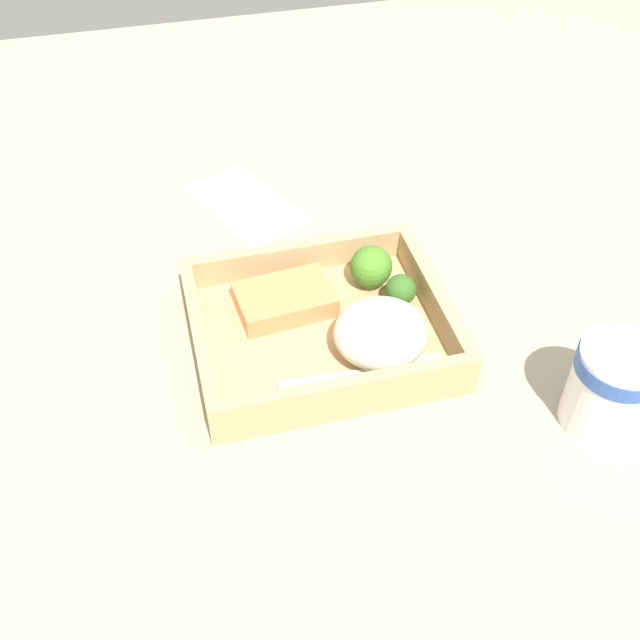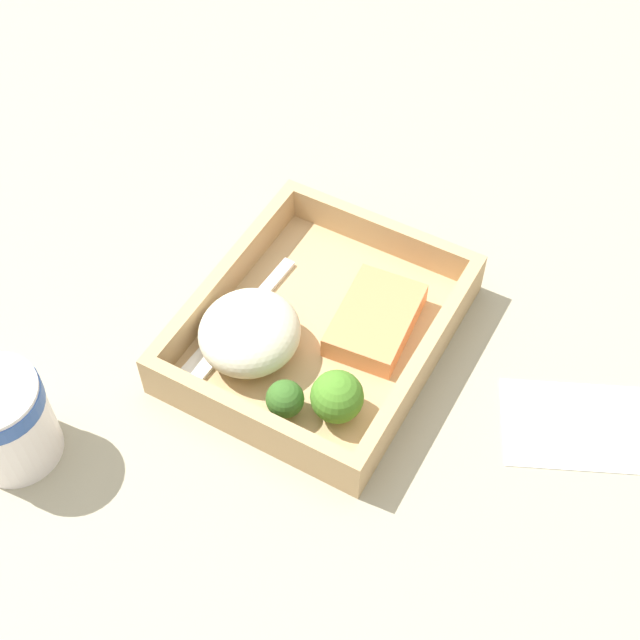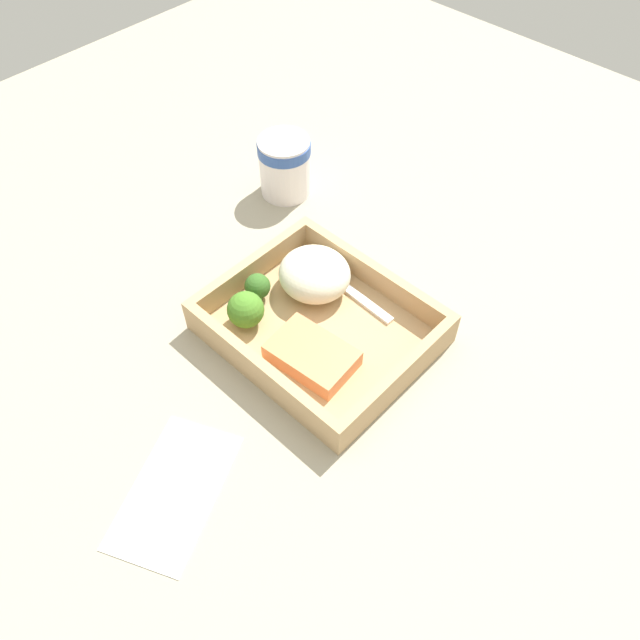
{
  "view_description": "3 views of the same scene",
  "coord_description": "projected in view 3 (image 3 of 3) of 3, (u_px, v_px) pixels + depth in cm",
  "views": [
    {
      "loc": [
        -12.84,
        -50.32,
        53.71
      ],
      "look_at": [
        0.0,
        0.0,
        2.7
      ],
      "focal_mm": 42.0,
      "sensor_mm": 36.0,
      "label": 1
    },
    {
      "loc": [
        41.72,
        23.27,
        63.83
      ],
      "look_at": [
        0.0,
        0.0,
        2.7
      ],
      "focal_mm": 50.0,
      "sensor_mm": 36.0,
      "label": 2
    },
    {
      "loc": [
        -31.32,
        33.25,
        59.24
      ],
      "look_at": [
        0.0,
        0.0,
        2.7
      ],
      "focal_mm": 35.0,
      "sensor_mm": 36.0,
      "label": 3
    }
  ],
  "objects": [
    {
      "name": "paper_cup",
      "position": [
        285.0,
        164.0,
        0.88
      ],
      "size": [
        7.46,
        7.46,
        8.67
      ],
      "color": "white",
      "rests_on": "ground_plane"
    },
    {
      "name": "takeout_tray",
      "position": [
        320.0,
        331.0,
        0.74
      ],
      "size": [
        24.71,
        20.64,
        1.2
      ],
      "primitive_type": "cube",
      "color": "tan",
      "rests_on": "ground_plane"
    },
    {
      "name": "broccoli_floret_1",
      "position": [
        258.0,
        287.0,
        0.75
      ],
      "size": [
        3.17,
        3.17,
        3.62
      ],
      "color": "#7D9D58",
      "rests_on": "takeout_tray"
    },
    {
      "name": "mashed_potatoes",
      "position": [
        315.0,
        274.0,
        0.76
      ],
      "size": [
        8.97,
        8.64,
        5.15
      ],
      "primitive_type": "ellipsoid",
      "color": "beige",
      "rests_on": "takeout_tray"
    },
    {
      "name": "broccoli_floret_2",
      "position": [
        246.0,
        310.0,
        0.72
      ],
      "size": [
        4.39,
        4.39,
        4.65
      ],
      "color": "#8AAF68",
      "rests_on": "takeout_tray"
    },
    {
      "name": "receipt_slip",
      "position": [
        175.0,
        491.0,
        0.62
      ],
      "size": [
        14.07,
        17.36,
        0.24
      ],
      "primitive_type": "cube",
      "rotation": [
        0.0,
        0.0,
        0.43
      ],
      "color": "white",
      "rests_on": "ground_plane"
    },
    {
      "name": "tray_rim",
      "position": [
        320.0,
        319.0,
        0.73
      ],
      "size": [
        24.71,
        20.64,
        3.36
      ],
      "color": "tan",
      "rests_on": "takeout_tray"
    },
    {
      "name": "fork",
      "position": [
        338.0,
        281.0,
        0.78
      ],
      "size": [
        15.86,
        2.43,
        0.44
      ],
      "color": "white",
      "rests_on": "takeout_tray"
    },
    {
      "name": "ground_plane",
      "position": [
        320.0,
        339.0,
        0.76
      ],
      "size": [
        160.0,
        160.0,
        2.0
      ],
      "primitive_type": "cube",
      "color": "#9F9780"
    },
    {
      "name": "salmon_fillet",
      "position": [
        312.0,
        355.0,
        0.7
      ],
      "size": [
        10.09,
        7.2,
        2.24
      ],
      "primitive_type": "cube",
      "rotation": [
        0.0,
        0.0,
        0.09
      ],
      "color": "#E68653",
      "rests_on": "takeout_tray"
    }
  ]
}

